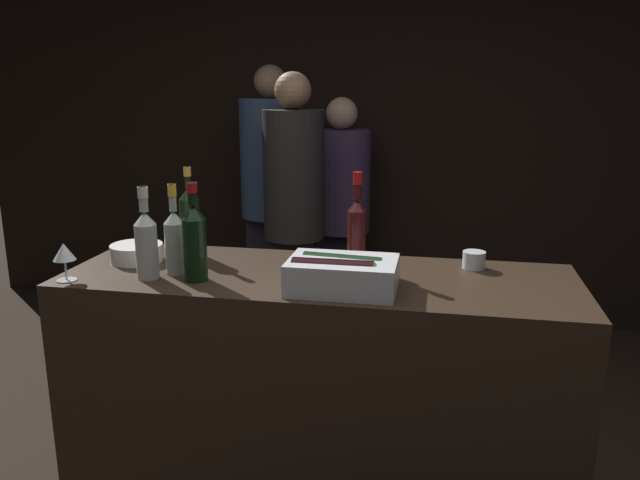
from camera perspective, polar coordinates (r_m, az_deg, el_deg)
name	(u,v)px	position (r m, az deg, el deg)	size (l,w,h in m)	color
wall_back_chalkboard	(385,128)	(4.57, 5.96, 10.13)	(6.40, 0.06, 2.80)	black
bar_counter	(318,407)	(2.44, -0.14, -15.06)	(1.82, 0.61, 1.05)	#2D2116
ice_bin_with_bottles	(341,273)	(2.05, 1.95, -3.06)	(0.35, 0.24, 0.12)	silver
bowl_white	(137,252)	(2.49, -16.41, -1.07)	(0.20, 0.20, 0.07)	silver
wine_glass	(64,253)	(2.31, -22.35, -1.14)	(0.08, 0.08, 0.13)	silver
candle_votive	(474,260)	(2.36, 13.89, -1.77)	(0.08, 0.08, 0.06)	silver
red_wine_bottle_tall	(357,229)	(2.28, 3.38, 0.98)	(0.07, 0.07, 0.36)	#380F0F
champagne_bottle	(190,220)	(2.49, -11.82, 1.81)	(0.08, 0.08, 0.35)	black
white_wine_bottle	(146,241)	(2.23, -15.61, -0.11)	(0.08, 0.08, 0.32)	#B2B7AD
rose_wine_bottle	(175,239)	(2.27, -13.13, 0.10)	(0.07, 0.07, 0.32)	#9EA899
red_wine_bottle_burgundy	(194,240)	(2.17, -11.41, 0.02)	(0.08, 0.08, 0.34)	black
person_in_hoodie	(341,207)	(4.24, 1.93, 3.02)	(0.39, 0.39, 1.63)	black
person_blond_tee	(294,209)	(3.68, -2.38, 2.89)	(0.36, 0.36, 1.78)	black
person_grey_polo	(272,192)	(4.16, -4.38, 4.44)	(0.41, 0.41, 1.83)	black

